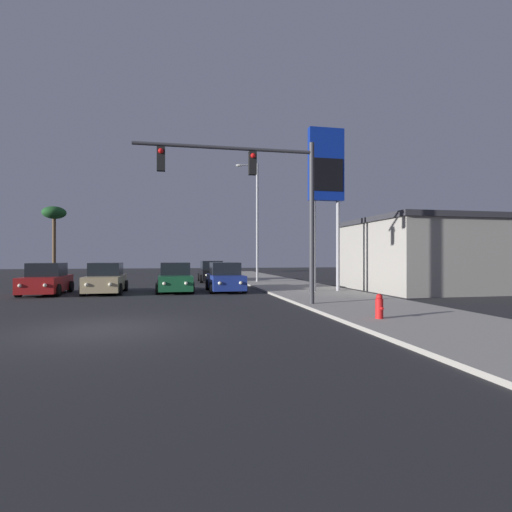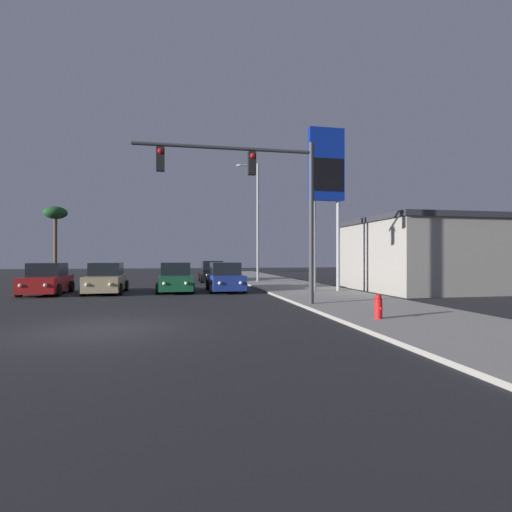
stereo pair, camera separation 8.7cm
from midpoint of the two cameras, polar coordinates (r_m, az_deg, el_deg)
The scene contains 13 objects.
ground_plane at distance 11.97m, azimuth -21.35°, elevation -9.78°, with size 120.00×120.00×0.00m, color #28282B.
sidewalk_right at distance 22.95m, azimuth 7.68°, elevation -4.99°, with size 5.00×60.00×0.12m.
building_gas_station at distance 26.70m, azimuth 25.35°, elevation 0.22°, with size 10.30×8.30×4.30m.
car_black at distance 32.44m, azimuth -6.22°, elevation -2.32°, with size 2.04×4.33×1.68m.
car_red at distance 24.10m, azimuth -27.61°, elevation -3.07°, with size 2.04×4.33×1.68m.
car_blue at distance 23.20m, azimuth -4.29°, elevation -3.20°, with size 2.04×4.32×1.68m.
car_green at distance 23.27m, azimuth -11.35°, elevation -3.19°, with size 2.04×4.33×1.68m.
car_tan at distance 23.48m, azimuth -20.54°, elevation -3.16°, with size 2.04×4.32×1.68m.
traffic_light_mast at distance 15.91m, azimuth 1.14°, elevation 9.67°, with size 7.08×0.36×6.50m.
street_lamp at distance 30.52m, azimuth 0.09°, elevation 5.73°, with size 1.74×0.24×9.00m.
gas_station_sign at distance 22.83m, azimuth 10.11°, elevation 11.53°, with size 2.00×0.42×9.00m.
fire_hydrant at distance 12.87m, azimuth 17.26°, elevation -6.91°, with size 0.24×0.34×0.76m.
palm_tree_far at distance 47.51m, azimuth -26.69°, elevation 5.14°, with size 2.40×2.40×7.35m.
Camera 2 is at (2.10, -11.63, 2.01)m, focal length 28.00 mm.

